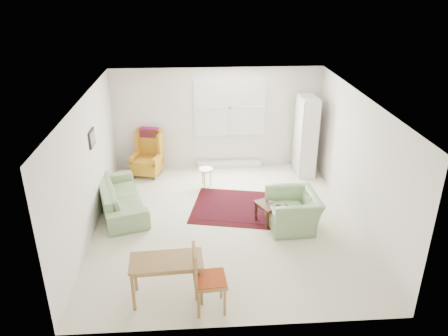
{
  "coord_description": "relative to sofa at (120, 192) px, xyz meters",
  "views": [
    {
      "loc": [
        -0.51,
        -7.36,
        4.5
      ],
      "look_at": [
        0.0,
        0.3,
        1.05
      ],
      "focal_mm": 35.0,
      "sensor_mm": 36.0,
      "label": 1
    }
  ],
  "objects": [
    {
      "name": "wingback_chair",
      "position": [
        0.39,
        1.67,
        0.15
      ],
      "size": [
        0.81,
        0.83,
        1.12
      ],
      "primitive_type": null,
      "rotation": [
        0.0,
        0.0,
        -0.28
      ],
      "color": "#BB811C",
      "rests_on": "ground"
    },
    {
      "name": "cabinet",
      "position": [
        4.18,
        1.55,
        0.54
      ],
      "size": [
        0.42,
        0.77,
        1.9
      ],
      "primitive_type": null,
      "rotation": [
        0.0,
        0.0,
        0.02
      ],
      "color": "white",
      "rests_on": "ground"
    },
    {
      "name": "armchair",
      "position": [
        3.39,
        -0.86,
        -0.01
      ],
      "size": [
        0.96,
        1.08,
        0.81
      ],
      "primitive_type": "imported",
      "rotation": [
        0.0,
        0.0,
        -1.52
      ],
      "color": "#789A66",
      "rests_on": "ground"
    },
    {
      "name": "coffee_table",
      "position": [
        3.0,
        -0.66,
        -0.21
      ],
      "size": [
        0.65,
        0.65,
        0.4
      ],
      "primitive_type": null,
      "rotation": [
        0.0,
        0.0,
        0.43
      ],
      "color": "#452115",
      "rests_on": "ground"
    },
    {
      "name": "room",
      "position": [
        2.12,
        -0.47,
        0.85
      ],
      "size": [
        5.04,
        5.54,
        2.51
      ],
      "color": "beige",
      "rests_on": "ground"
    },
    {
      "name": "rug",
      "position": [
        2.7,
        -0.15,
        -0.4
      ],
      "size": [
        2.71,
        2.03,
        0.02
      ],
      "primitive_type": null,
      "rotation": [
        0.0,
        0.0,
        -0.2
      ],
      "color": "black",
      "rests_on": "ground"
    },
    {
      "name": "sofa",
      "position": [
        0.0,
        0.0,
        0.0
      ],
      "size": [
        1.36,
        2.18,
        0.82
      ],
      "primitive_type": "imported",
      "rotation": [
        0.0,
        0.0,
        1.87
      ],
      "color": "#789A66",
      "rests_on": "ground"
    },
    {
      "name": "desk",
      "position": [
        1.1,
        -2.76,
        -0.07
      ],
      "size": [
        1.1,
        0.59,
        0.68
      ],
      "primitive_type": null,
      "rotation": [
        0.0,
        0.0,
        0.06
      ],
      "color": "olive",
      "rests_on": "ground"
    },
    {
      "name": "stool",
      "position": [
        1.78,
        0.99,
        -0.2
      ],
      "size": [
        0.37,
        0.37,
        0.43
      ],
      "primitive_type": null,
      "rotation": [
        0.0,
        0.0,
        0.17
      ],
      "color": "white",
      "rests_on": "ground"
    },
    {
      "name": "desk_chair",
      "position": [
        1.72,
        -3.03,
        0.11
      ],
      "size": [
        0.49,
        0.49,
        1.05
      ],
      "primitive_type": null,
      "rotation": [
        0.0,
        0.0,
        1.65
      ],
      "color": "olive",
      "rests_on": "ground"
    }
  ]
}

